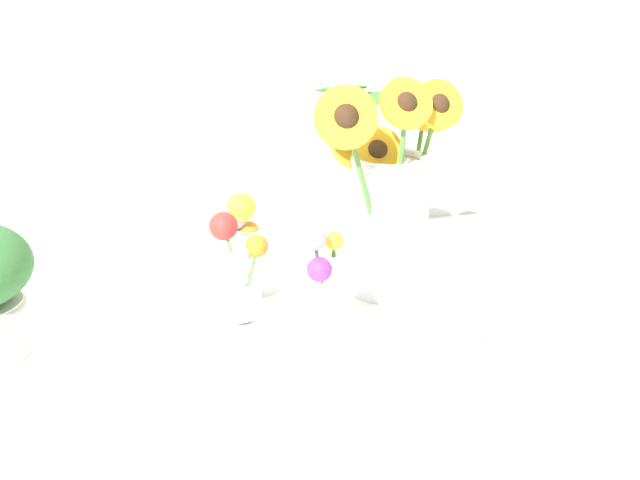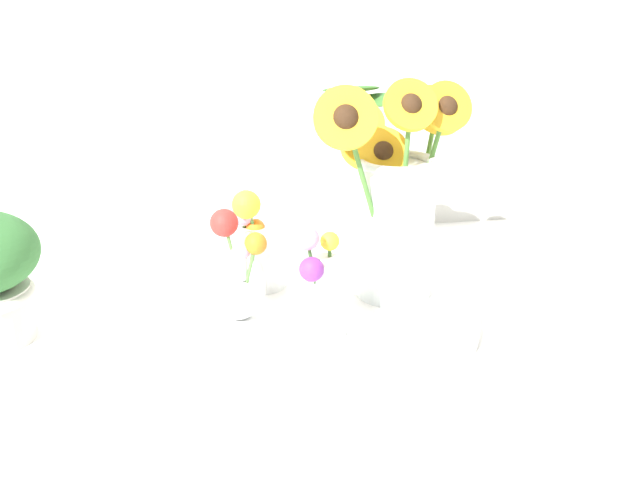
# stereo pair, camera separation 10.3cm
# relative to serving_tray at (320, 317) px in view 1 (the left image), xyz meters

# --- Properties ---
(ground_plane) EXTENTS (6.00, 6.00, 0.00)m
(ground_plane) POSITION_rel_serving_tray_xyz_m (-0.04, -0.12, -0.01)
(ground_plane) COLOR white
(serving_tray) EXTENTS (0.45, 0.45, 0.02)m
(serving_tray) POSITION_rel_serving_tray_xyz_m (0.00, 0.00, 0.00)
(serving_tray) COLOR white
(serving_tray) RESTS_ON ground_plane
(mason_jar_sunflowers) EXTENTS (0.26, 0.21, 0.33)m
(mason_jar_sunflowers) POSITION_rel_serving_tray_xyz_m (0.12, 0.05, 0.15)
(mason_jar_sunflowers) COLOR silver
(mason_jar_sunflowers) RESTS_ON serving_tray
(vase_small_center) EXTENTS (0.07, 0.07, 0.16)m
(vase_small_center) POSITION_rel_serving_tray_xyz_m (-0.01, -0.07, 0.08)
(vase_small_center) COLOR white
(vase_small_center) RESTS_ON serving_tray
(vase_bulb_right) EXTENTS (0.08, 0.07, 0.15)m
(vase_bulb_right) POSITION_rel_serving_tray_xyz_m (-0.11, 0.00, 0.07)
(vase_bulb_right) COLOR white
(vase_bulb_right) RESTS_ON serving_tray
(vase_small_back) EXTENTS (0.08, 0.09, 0.16)m
(vase_small_back) POSITION_rel_serving_tray_xyz_m (-0.08, 0.11, 0.07)
(vase_small_back) COLOR white
(vase_small_back) RESTS_ON serving_tray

